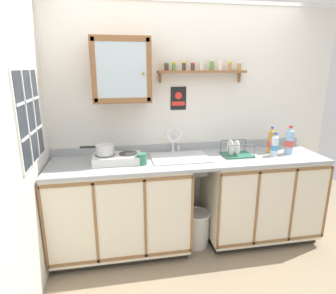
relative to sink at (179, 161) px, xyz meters
name	(u,v)px	position (x,y,z in m)	size (l,w,h in m)	color
floor	(196,260)	(0.10, -0.34, -0.93)	(5.80, 5.80, 0.00)	gray
back_wall	(183,122)	(0.10, 0.31, 0.35)	(3.40, 0.07, 2.54)	silver
side_wall_left	(15,154)	(-1.32, -0.63, 0.34)	(0.05, 3.43, 2.54)	silver
lower_cabinet_run	(120,209)	(-0.62, -0.03, -0.46)	(1.35, 0.64, 0.94)	black
lower_cabinet_run_right	(259,197)	(0.89, -0.03, -0.46)	(1.19, 0.64, 0.94)	black
countertop	(190,160)	(0.10, -0.04, 0.02)	(2.76, 0.67, 0.03)	#9EA3A8
backsplash	(183,147)	(0.10, 0.27, 0.08)	(2.76, 0.02, 0.08)	#9EA3A8
sink	(179,161)	(0.00, 0.00, 0.00)	(0.58, 0.45, 0.44)	silver
hot_plate_stove	(117,159)	(-0.62, -0.04, 0.08)	(0.46, 0.26, 0.08)	silver
saucepan	(104,149)	(-0.74, -0.02, 0.17)	(0.32, 0.18, 0.10)	silver
bottle_juice_amber_0	(271,141)	(1.00, 0.01, 0.16)	(0.07, 0.07, 0.28)	gold
bottle_water_blue_1	(289,141)	(1.16, -0.07, 0.17)	(0.09, 0.09, 0.30)	#8CB7E0
bottle_water_clear_2	(275,145)	(0.98, -0.10, 0.14)	(0.07, 0.07, 0.24)	silver
dish_rack	(236,152)	(0.59, -0.03, 0.07)	(0.30, 0.23, 0.17)	#26664C
mug	(142,159)	(-0.40, -0.14, 0.09)	(0.13, 0.09, 0.11)	#337259
wall_cabinet	(121,70)	(-0.54, 0.14, 0.89)	(0.55, 0.31, 0.60)	brown
spice_shelf	(203,70)	(0.28, 0.21, 0.89)	(0.92, 0.14, 0.23)	brown
warning_sign	(178,99)	(0.04, 0.28, 0.60)	(0.17, 0.01, 0.24)	black
window	(29,117)	(-1.29, -0.28, 0.54)	(0.03, 0.65, 0.76)	#262D38
trash_bin	(197,228)	(0.18, -0.08, -0.73)	(0.29, 0.29, 0.38)	silver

